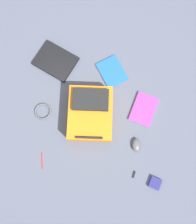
% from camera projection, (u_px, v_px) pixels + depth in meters
% --- Properties ---
extents(ground_plane, '(3.67, 3.67, 0.00)m').
position_uv_depth(ground_plane, '(97.00, 110.00, 1.92)').
color(ground_plane, '#4C5160').
extents(backpack, '(0.36, 0.44, 0.20)m').
position_uv_depth(backpack, '(90.00, 113.00, 1.82)').
color(backpack, orange).
rests_on(backpack, ground_plane).
extents(laptop, '(0.40, 0.36, 0.03)m').
position_uv_depth(laptop, '(56.00, 61.00, 1.98)').
color(laptop, black).
rests_on(laptop, ground_plane).
extents(book_red, '(0.24, 0.29, 0.02)m').
position_uv_depth(book_red, '(144.00, 109.00, 1.91)').
color(book_red, silver).
rests_on(book_red, ground_plane).
extents(book_comic, '(0.30, 0.31, 0.01)m').
position_uv_depth(book_comic, '(112.00, 72.00, 1.97)').
color(book_comic, silver).
rests_on(book_comic, ground_plane).
extents(computer_mouse, '(0.07, 0.11, 0.04)m').
position_uv_depth(computer_mouse, '(136.00, 145.00, 1.85)').
color(computer_mouse, '#4C4C51').
rests_on(computer_mouse, ground_plane).
extents(cable_coil, '(0.14, 0.14, 0.02)m').
position_uv_depth(cable_coil, '(43.00, 111.00, 1.91)').
color(cable_coil, '#4C4C51').
rests_on(cable_coil, ground_plane).
extents(pen_black, '(0.03, 0.13, 0.01)m').
position_uv_depth(pen_black, '(42.00, 161.00, 1.84)').
color(pen_black, red).
rests_on(pen_black, ground_plane).
extents(earbud_pouch, '(0.11, 0.11, 0.03)m').
position_uv_depth(earbud_pouch, '(155.00, 183.00, 1.80)').
color(earbud_pouch, navy).
rests_on(earbud_pouch, ground_plane).
extents(usb_stick, '(0.03, 0.05, 0.01)m').
position_uv_depth(usb_stick, '(134.00, 174.00, 1.82)').
color(usb_stick, black).
rests_on(usb_stick, ground_plane).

